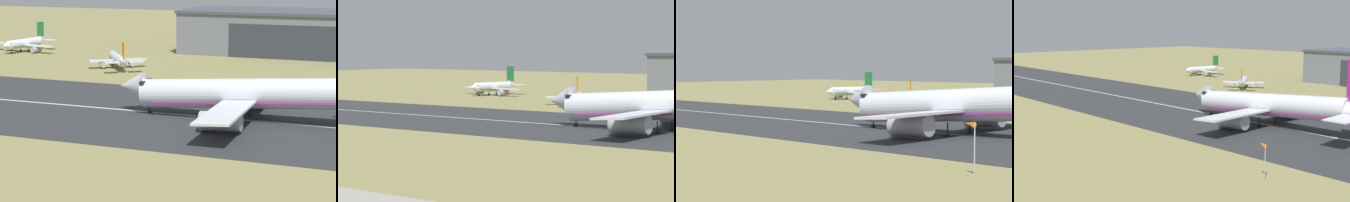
# 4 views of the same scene
# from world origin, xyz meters

# --- Properties ---
(ground_plane) EXTENTS (679.95, 679.95, 0.00)m
(ground_plane) POSITION_xyz_m (0.00, 52.90, 0.00)
(ground_plane) COLOR olive
(runway_strip) EXTENTS (439.95, 52.19, 0.06)m
(runway_strip) POSITION_xyz_m (0.00, 105.80, 0.03)
(runway_strip) COLOR #2B2D30
(runway_strip) RESTS_ON ground_plane
(runway_centreline) EXTENTS (395.95, 0.70, 0.01)m
(runway_centreline) POSITION_xyz_m (0.00, 105.80, 0.07)
(runway_centreline) COLOR silver
(runway_centreline) RESTS_ON runway_strip
(airplane_landing) EXTENTS (54.73, 45.71, 17.75)m
(airplane_landing) POSITION_xyz_m (3.88, 105.87, 5.06)
(airplane_landing) COLOR silver
(airplane_landing) RESTS_ON ground_plane
(airplane_parked_west) EXTENTS (18.42, 21.40, 8.49)m
(airplane_parked_west) POSITION_xyz_m (-47.15, 155.88, 2.62)
(airplane_parked_west) COLOR silver
(airplane_parked_west) RESTS_ON ground_plane
(airplane_parked_centre) EXTENTS (24.79, 21.47, 9.59)m
(airplane_parked_centre) POSITION_xyz_m (-92.71, 178.08, 2.84)
(airplane_parked_centre) COLOR silver
(airplane_parked_centre) RESTS_ON ground_plane
(windsock_pole) EXTENTS (2.23, 1.53, 6.07)m
(windsock_pole) POSITION_xyz_m (28.29, 71.27, 5.40)
(windsock_pole) COLOR #B7B7BC
(windsock_pole) RESTS_ON ground_plane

